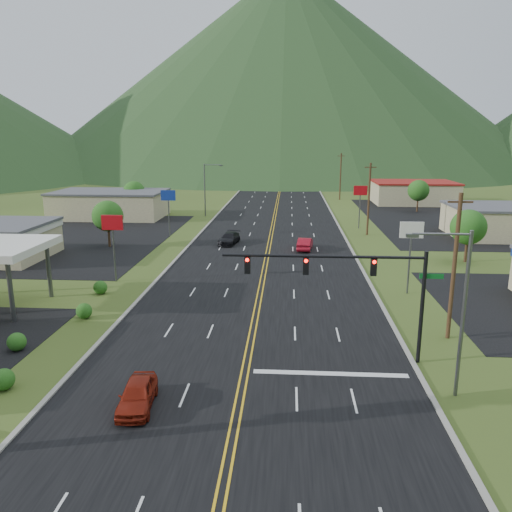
# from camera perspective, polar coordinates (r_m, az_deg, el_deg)

# --- Properties ---
(traffic_signal) EXTENTS (13.10, 0.43, 7.00)m
(traffic_signal) POSITION_cam_1_polar(r_m,az_deg,el_deg) (30.33, 11.33, -2.44)
(traffic_signal) COLOR black
(traffic_signal) RESTS_ON ground
(streetlight_east) EXTENTS (3.28, 0.25, 9.00)m
(streetlight_east) POSITION_cam_1_polar(r_m,az_deg,el_deg) (27.70, 22.09, -5.06)
(streetlight_east) COLOR #59595E
(streetlight_east) RESTS_ON ground
(streetlight_west) EXTENTS (3.28, 0.25, 9.00)m
(streetlight_west) POSITION_cam_1_polar(r_m,az_deg,el_deg) (86.49, -5.67, 7.93)
(streetlight_west) COLOR #59595E
(streetlight_west) RESTS_ON ground
(building_west_far) EXTENTS (18.40, 11.40, 4.50)m
(building_west_far) POSITION_cam_1_polar(r_m,az_deg,el_deg) (89.04, -16.31, 5.72)
(building_west_far) COLOR beige
(building_west_far) RESTS_ON ground
(building_east_mid) EXTENTS (14.40, 11.40, 4.30)m
(building_east_mid) POSITION_cam_1_polar(r_m,az_deg,el_deg) (76.76, 26.45, 3.59)
(building_east_mid) COLOR beige
(building_east_mid) RESTS_ON ground
(building_east_far) EXTENTS (16.40, 12.40, 4.50)m
(building_east_far) POSITION_cam_1_polar(r_m,az_deg,el_deg) (108.58, 17.52, 6.95)
(building_east_far) COLOR beige
(building_east_far) RESTS_ON ground
(pole_sign_west_a) EXTENTS (2.00, 0.18, 6.40)m
(pole_sign_west_a) POSITION_cam_1_polar(r_m,az_deg,el_deg) (48.58, -16.07, 2.94)
(pole_sign_west_a) COLOR #59595E
(pole_sign_west_a) RESTS_ON ground
(pole_sign_west_b) EXTENTS (2.00, 0.18, 6.40)m
(pole_sign_west_b) POSITION_cam_1_polar(r_m,az_deg,el_deg) (69.43, -9.99, 6.31)
(pole_sign_west_b) COLOR #59595E
(pole_sign_west_b) RESTS_ON ground
(pole_sign_east_a) EXTENTS (2.00, 0.18, 6.40)m
(pole_sign_east_a) POSITION_cam_1_polar(r_m,az_deg,el_deg) (45.01, 17.31, 2.05)
(pole_sign_east_a) COLOR #59595E
(pole_sign_east_a) RESTS_ON ground
(pole_sign_east_b) EXTENTS (2.00, 0.18, 6.40)m
(pole_sign_east_b) POSITION_cam_1_polar(r_m,az_deg,el_deg) (76.13, 11.83, 6.85)
(pole_sign_east_b) COLOR #59595E
(pole_sign_east_b) RESTS_ON ground
(tree_west_a) EXTENTS (3.84, 3.84, 5.82)m
(tree_west_a) POSITION_cam_1_polar(r_m,az_deg,el_deg) (64.70, -16.59, 4.40)
(tree_west_a) COLOR #382314
(tree_west_a) RESTS_ON ground
(tree_west_b) EXTENTS (3.84, 3.84, 5.82)m
(tree_west_b) POSITION_cam_1_polar(r_m,az_deg,el_deg) (91.65, -13.76, 7.11)
(tree_west_b) COLOR #382314
(tree_west_b) RESTS_ON ground
(tree_east_a) EXTENTS (3.84, 3.84, 5.82)m
(tree_east_a) POSITION_cam_1_polar(r_m,az_deg,el_deg) (59.09, 23.10, 3.05)
(tree_east_a) COLOR #382314
(tree_east_a) RESTS_ON ground
(tree_east_b) EXTENTS (3.84, 3.84, 5.82)m
(tree_east_b) POSITION_cam_1_polar(r_m,az_deg,el_deg) (96.34, 18.07, 7.13)
(tree_east_b) COLOR #382314
(tree_east_b) RESTS_ON ground
(utility_pole_a) EXTENTS (1.60, 0.28, 10.00)m
(utility_pole_a) POSITION_cam_1_polar(r_m,az_deg,el_deg) (35.73, 21.72, -1.06)
(utility_pole_a) COLOR #382314
(utility_pole_a) RESTS_ON ground
(utility_pole_b) EXTENTS (1.60, 0.28, 10.00)m
(utility_pole_b) POSITION_cam_1_polar(r_m,az_deg,el_deg) (71.29, 12.78, 6.43)
(utility_pole_b) COLOR #382314
(utility_pole_b) RESTS_ON ground
(utility_pole_c) EXTENTS (1.60, 0.28, 10.00)m
(utility_pole_c) POSITION_cam_1_polar(r_m,az_deg,el_deg) (110.79, 9.63, 9.00)
(utility_pole_c) COLOR #382314
(utility_pole_c) RESTS_ON ground
(utility_pole_d) EXTENTS (1.60, 0.28, 10.00)m
(utility_pole_d) POSITION_cam_1_polar(r_m,az_deg,el_deg) (150.56, 8.13, 10.20)
(utility_pole_d) COLOR #382314
(utility_pole_d) RESTS_ON ground
(mountain_n) EXTENTS (220.00, 220.00, 85.00)m
(mountain_n) POSITION_cam_1_polar(r_m,az_deg,el_deg) (236.71, 3.39, 20.55)
(mountain_n) COLOR #193618
(mountain_n) RESTS_ON ground
(car_red_near) EXTENTS (2.05, 4.27, 1.41)m
(car_red_near) POSITION_cam_1_polar(r_m,az_deg,el_deg) (27.04, -13.41, -15.21)
(car_red_near) COLOR maroon
(car_red_near) RESTS_ON ground
(car_dark_mid) EXTENTS (2.75, 5.14, 1.42)m
(car_dark_mid) POSITION_cam_1_polar(r_m,az_deg,el_deg) (64.17, -3.08, 1.99)
(car_dark_mid) COLOR black
(car_dark_mid) RESTS_ON ground
(car_red_far) EXTENTS (2.14, 4.71, 1.50)m
(car_red_far) POSITION_cam_1_polar(r_m,az_deg,el_deg) (61.04, 5.62, 1.38)
(car_red_far) COLOR maroon
(car_red_far) RESTS_ON ground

